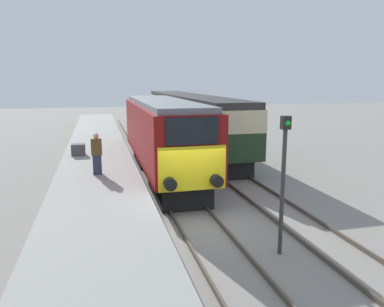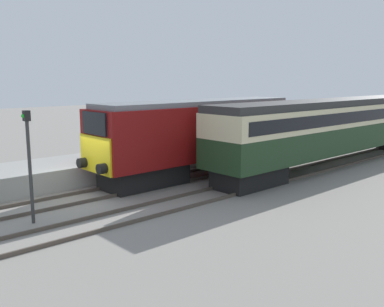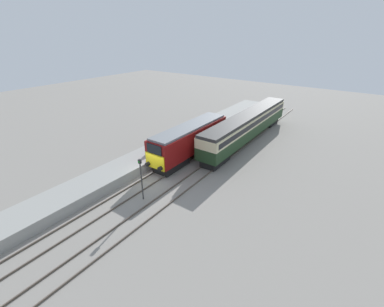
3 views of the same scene
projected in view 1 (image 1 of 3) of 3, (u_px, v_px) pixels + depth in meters
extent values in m
plane|color=gray|center=(197.00, 223.00, 13.09)|extent=(120.00, 120.00, 0.00)
cube|color=gray|center=(98.00, 165.00, 19.81)|extent=(3.50, 50.00, 1.00)
cube|color=#4C4238|center=(155.00, 184.00, 17.66)|extent=(0.07, 60.00, 0.14)
cube|color=#4C4238|center=(184.00, 182.00, 18.00)|extent=(0.07, 60.00, 0.14)
cube|color=#4C4238|center=(223.00, 180.00, 18.48)|extent=(0.07, 60.00, 0.14)
cube|color=#4C4238|center=(250.00, 178.00, 18.82)|extent=(0.07, 60.00, 0.14)
cube|color=black|center=(178.00, 185.00, 16.00)|extent=(2.03, 4.00, 1.00)
cube|color=black|center=(153.00, 154.00, 22.75)|extent=(2.03, 4.00, 1.00)
cube|color=maroon|center=(163.00, 131.00, 19.02)|extent=(2.70, 12.10, 2.69)
cube|color=yellow|center=(192.00, 168.00, 13.33)|extent=(2.48, 0.10, 1.61)
cube|color=black|center=(192.00, 131.00, 13.07)|extent=(1.89, 0.10, 0.97)
cube|color=slate|center=(162.00, 102.00, 18.74)|extent=(2.38, 11.62, 0.24)
cylinder|color=black|center=(170.00, 184.00, 13.01)|extent=(0.44, 0.35, 0.44)
cylinder|color=black|center=(217.00, 181.00, 13.42)|extent=(0.44, 0.35, 0.44)
cube|color=black|center=(225.00, 163.00, 20.29)|extent=(1.89, 3.60, 0.95)
cube|color=black|center=(168.00, 127.00, 36.43)|extent=(1.89, 3.60, 0.95)
cube|color=#1E381E|center=(188.00, 124.00, 28.13)|extent=(2.70, 21.36, 1.43)
cube|color=beige|center=(188.00, 107.00, 27.89)|extent=(2.71, 21.36, 1.12)
cube|color=black|center=(188.00, 107.00, 27.89)|extent=(2.75, 20.50, 0.62)
cube|color=#2D2D2D|center=(188.00, 97.00, 27.75)|extent=(2.48, 21.36, 0.36)
cube|color=#2D334C|center=(97.00, 165.00, 15.69)|extent=(0.36, 0.24, 0.83)
cube|color=brown|center=(96.00, 147.00, 15.55)|extent=(0.44, 0.26, 0.69)
sphere|color=tan|center=(96.00, 136.00, 15.46)|extent=(0.23, 0.23, 0.23)
cylinder|color=#333333|center=(282.00, 193.00, 10.40)|extent=(0.12, 0.12, 3.60)
cube|color=black|center=(286.00, 123.00, 10.02)|extent=(0.24, 0.20, 0.36)
sphere|color=green|center=(288.00, 123.00, 9.92)|extent=(0.14, 0.14, 0.14)
cube|color=#4C4C51|center=(78.00, 150.00, 19.72)|extent=(0.70, 0.56, 0.60)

